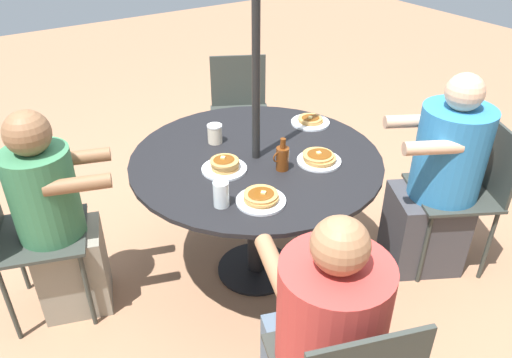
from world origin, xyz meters
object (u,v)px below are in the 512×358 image
patio_table (256,176)px  pancake_plate_b (261,198)px  patio_chair_north (22,231)px  patio_chair_west (240,108)px  diner_east (325,347)px  patio_chair_south (467,186)px  drinking_glass_a (221,194)px  diner_north (58,225)px  diner_south (438,186)px  pancake_plate_a (225,166)px  pancake_plate_c (310,121)px  coffee_cup (215,134)px  syrup_bottle (282,158)px  pancake_plate_d (319,159)px

patio_table → pancake_plate_b: size_ratio=5.81×
patio_chair_north → patio_chair_west: (-1.65, -0.68, 0.00)m
patio_chair_north → diner_east: diner_east is taller
patio_chair_south → drinking_glass_a: (1.39, -0.27, 0.30)m
diner_east → patio_chair_south: bearing=34.8°
patio_table → patio_chair_south: bearing=152.1°
diner_north → patio_chair_west: size_ratio=1.30×
diner_east → diner_south: diner_south is taller
pancake_plate_a → drinking_glass_a: drinking_glass_a is taller
patio_chair_south → pancake_plate_c: size_ratio=3.93×
pancake_plate_c → patio_chair_south: bearing=128.2°
pancake_plate_a → coffee_cup: bearing=-110.1°
patio_chair_west → pancake_plate_c: (0.06, 0.88, 0.25)m
patio_table → syrup_bottle: 0.25m
diner_north → patio_chair_south: diner_north is taller
pancake_plate_c → patio_chair_north: bearing=-7.2°
patio_chair_north → patio_chair_south: size_ratio=1.00×
patio_chair_south → coffee_cup: (1.13, -0.80, 0.29)m
diner_north → patio_chair_west: 1.66m
patio_table → patio_chair_west: patio_chair_west is taller
pancake_plate_b → coffee_cup: bearing=-99.9°
patio_table → coffee_cup: 0.32m
patio_table → pancake_plate_c: (-0.48, -0.16, 0.13)m
patio_chair_south → pancake_plate_c: 0.94m
patio_table → pancake_plate_d: (-0.23, 0.22, 0.13)m
patio_chair_west → coffee_cup: 1.05m
pancake_plate_a → pancake_plate_d: size_ratio=1.00×
diner_north → patio_chair_south: size_ratio=1.30×
pancake_plate_c → patio_chair_west: bearing=-93.7°
patio_chair_south → diner_south: bearing=90.0°
patio_chair_west → drinking_glass_a: (0.89, 1.32, 0.30)m
patio_chair_north → syrup_bottle: syrup_bottle is taller
coffee_cup → drinking_glass_a: (0.26, 0.53, 0.01)m
patio_table → pancake_plate_b: 0.43m
drinking_glass_a → diner_north: bearing=-44.6°
patio_chair_south → coffee_cup: 1.41m
syrup_bottle → pancake_plate_c: bearing=-142.7°
diner_east → syrup_bottle: 0.91m
patio_chair_south → syrup_bottle: syrup_bottle is taller
patio_chair_north → diner_north: diner_north is taller
patio_table → diner_north: 1.01m
diner_south → pancake_plate_c: bearing=60.9°
diner_north → pancake_plate_d: 1.32m
pancake_plate_d → syrup_bottle: size_ratio=1.32×
pancake_plate_c → syrup_bottle: 0.55m
diner_east → diner_south: 1.29m
syrup_bottle → drinking_glass_a: bearing=14.9°
pancake_plate_b → pancake_plate_d: size_ratio=1.00×
patio_table → patio_chair_south: size_ratio=1.48×
patio_table → diner_south: (-0.89, 0.47, -0.12)m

